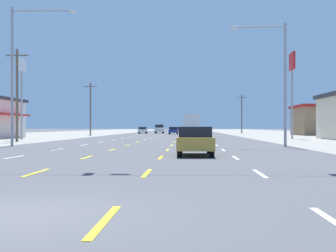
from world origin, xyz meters
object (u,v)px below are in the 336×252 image
sedan_center_turn_farther (177,130)px  pole_sign_left_row_1 (22,77)px  sedan_inner_right_nearest (195,141)px  suv_inner_left_far (159,129)px  sedan_center_turn_mid (173,130)px  box_truck_inner_right_near (192,124)px  streetlight_left_row_0 (19,65)px  sedan_far_left_midfar (143,130)px  streetlight_right_row_0 (279,75)px  pole_sign_right_row_1 (292,72)px

sedan_center_turn_farther → pole_sign_left_row_1: size_ratio=0.48×
sedan_inner_right_nearest → suv_inner_left_far: bearing=94.7°
sedan_center_turn_mid → box_truck_inner_right_near: bearing=-82.1°
suv_inner_left_far → streetlight_left_row_0: streetlight_left_row_0 is taller
sedan_inner_right_nearest → streetlight_left_row_0: size_ratio=0.43×
sedan_inner_right_nearest → sedan_far_left_midfar: 80.11m
box_truck_inner_right_near → sedan_center_turn_farther: size_ratio=1.60×
sedan_center_turn_mid → pole_sign_left_row_1: 43.64m
sedan_far_left_midfar → streetlight_right_row_0: streetlight_right_row_0 is taller
box_truck_inner_right_near → streetlight_right_row_0: bearing=-79.9°
sedan_center_turn_mid → pole_sign_right_row_1: 39.53m
box_truck_inner_right_near → suv_inner_left_far: box_truck_inner_right_near is taller
pole_sign_right_row_1 → streetlight_right_row_0: pole_sign_right_row_1 is taller
sedan_inner_right_nearest → streetlight_left_row_0: streetlight_left_row_0 is taller
sedan_center_turn_farther → streetlight_left_row_0: size_ratio=0.43×
pole_sign_left_row_1 → streetlight_left_row_0: streetlight_left_row_0 is taller
pole_sign_right_row_1 → sedan_center_turn_farther: bearing=104.4°
sedan_center_turn_mid → streetlight_left_row_0: 60.08m
sedan_inner_right_nearest → pole_sign_left_row_1: size_ratio=0.48×
sedan_center_turn_mid → streetlight_left_row_0: (-9.78, -59.04, 5.32)m
suv_inner_left_far → streetlight_right_row_0: streetlight_right_row_0 is taller
box_truck_inner_right_near → pole_sign_left_row_1: 25.65m
sedan_far_left_midfar → streetlight_right_row_0: bearing=-76.4°
streetlight_left_row_0 → suv_inner_left_far: bearing=85.1°
pole_sign_left_row_1 → streetlight_left_row_0: size_ratio=0.90×
box_truck_inner_right_near → streetlight_right_row_0: size_ratio=0.80×
suv_inner_left_far → pole_sign_right_row_1: bearing=-68.5°
sedan_far_left_midfar → streetlight_right_row_0: size_ratio=0.50×
sedan_inner_right_nearest → streetlight_left_row_0: (-13.02, 10.87, 5.32)m
streetlight_left_row_0 → streetlight_right_row_0: bearing=0.0°
sedan_inner_right_nearest → suv_inner_left_far: size_ratio=0.92×
sedan_center_turn_mid → sedan_center_turn_farther: size_ratio=1.00×
pole_sign_left_row_1 → streetlight_left_row_0: bearing=-70.9°
sedan_center_turn_farther → suv_inner_left_far: bearing=-107.5°
box_truck_inner_right_near → streetlight_left_row_0: size_ratio=0.69×
sedan_center_turn_farther → streetlight_right_row_0: 84.49m
sedan_inner_right_nearest → sedan_far_left_midfar: same height
sedan_inner_right_nearest → streetlight_right_row_0: bearing=59.8°
sedan_inner_right_nearest → pole_sign_left_row_1: (-19.63, 29.98, 6.47)m
box_truck_inner_right_near → streetlight_left_row_0: bearing=-110.9°
streetlight_right_row_0 → suv_inner_left_far: bearing=100.3°
sedan_inner_right_nearest → sedan_center_turn_farther: size_ratio=1.00×
sedan_inner_right_nearest → pole_sign_right_row_1: pole_sign_right_row_1 is taller
sedan_center_turn_mid → pole_sign_left_row_1: pole_sign_left_row_1 is taller
sedan_center_turn_mid → sedan_far_left_midfar: same height
streetlight_left_row_0 → streetlight_right_row_0: streetlight_left_row_0 is taller
sedan_center_turn_farther → streetlight_left_row_0: 84.59m
pole_sign_left_row_1 → box_truck_inner_right_near: bearing=37.9°
sedan_far_left_midfar → pole_sign_left_row_1: 50.75m
suv_inner_left_far → pole_sign_left_row_1: 54.96m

